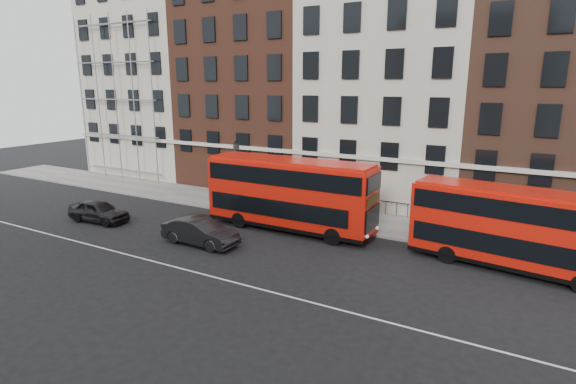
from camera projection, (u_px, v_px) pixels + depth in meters
The scene contains 11 objects.
ground at pixel (280, 274), 23.11m from camera, with size 120.00×120.00×0.00m, color black.
pavement at pixel (354, 220), 31.98m from camera, with size 80.00×5.00×0.15m, color gray.
kerb at pixel (340, 229), 29.87m from camera, with size 80.00×0.30×0.16m, color gray.
road_centre_line at pixel (259, 289), 21.41m from camera, with size 70.00×0.12×0.01m, color white.
building_terrace at pixel (388, 74), 35.98m from camera, with size 64.00×11.95×22.00m.
bus_b at pixel (289, 193), 29.39m from camera, with size 11.38×2.79×4.77m.
bus_c at pixel (513, 227), 23.13m from camera, with size 10.53×3.76×4.33m.
car_rear at pixel (99, 211), 31.64m from camera, with size 1.83×4.55×1.55m, color black.
car_front at pixel (200, 232), 27.15m from camera, with size 1.71×4.91×1.62m, color black.
lamp_post_left at pixel (237, 172), 33.64m from camera, with size 0.44×0.44×5.33m.
iron_railings at pixel (365, 205), 33.71m from camera, with size 6.60×0.06×1.00m, color black, non-canonical shape.
Camera 1 is at (10.89, -18.50, 9.55)m, focal length 28.00 mm.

